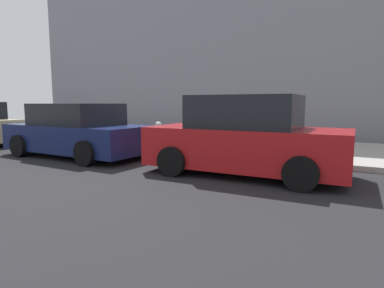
# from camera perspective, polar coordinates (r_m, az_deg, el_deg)

# --- Properties ---
(ground_plane) EXTENTS (40.00, 40.00, 0.00)m
(ground_plane) POSITION_cam_1_polar(r_m,az_deg,el_deg) (10.21, -8.18, -1.58)
(ground_plane) COLOR black
(sidewalk_curb) EXTENTS (18.00, 5.00, 0.14)m
(sidewalk_curb) POSITION_cam_1_polar(r_m,az_deg,el_deg) (12.28, -1.22, 0.30)
(sidewalk_curb) COLOR #9E9B93
(sidewalk_curb) RESTS_ON ground_plane
(building_facade_sidewalk_side) EXTENTS (24.00, 3.00, 10.62)m
(building_facade_sidewalk_side) POSITION_cam_1_polar(r_m,az_deg,el_deg) (17.23, 7.68, 19.77)
(building_facade_sidewalk_side) COLOR gray
(building_facade_sidewalk_side) RESTS_ON ground_plane
(suitcase_olive_0) EXTENTS (0.41, 0.26, 0.77)m
(suitcase_olive_0) POSITION_cam_1_polar(r_m,az_deg,el_deg) (9.09, 15.33, 0.33)
(suitcase_olive_0) COLOR #59601E
(suitcase_olive_0) RESTS_ON sidewalk_curb
(suitcase_red_1) EXTENTS (0.41, 0.21, 0.99)m
(suitcase_red_1) POSITION_cam_1_polar(r_m,az_deg,el_deg) (9.25, 12.53, 0.51)
(suitcase_red_1) COLOR red
(suitcase_red_1) RESTS_ON sidewalk_curb
(suitcase_silver_2) EXTENTS (0.38, 0.23, 0.97)m
(suitcase_silver_2) POSITION_cam_1_polar(r_m,az_deg,el_deg) (9.32, 9.69, 0.52)
(suitcase_silver_2) COLOR #9EA0A8
(suitcase_silver_2) RESTS_ON sidewalk_curb
(suitcase_navy_3) EXTENTS (0.36, 0.23, 0.96)m
(suitcase_navy_3) POSITION_cam_1_polar(r_m,az_deg,el_deg) (9.43, 7.09, 0.70)
(suitcase_navy_3) COLOR navy
(suitcase_navy_3) RESTS_ON sidewalk_curb
(suitcase_teal_4) EXTENTS (0.47, 0.22, 1.04)m
(suitcase_teal_4) POSITION_cam_1_polar(r_m,az_deg,el_deg) (9.66, 4.55, 1.02)
(suitcase_teal_4) COLOR #0F606B
(suitcase_teal_4) RESTS_ON sidewalk_curb
(suitcase_maroon_5) EXTENTS (0.36, 0.24, 0.93)m
(suitcase_maroon_5) POSITION_cam_1_polar(r_m,az_deg,el_deg) (9.89, 2.05, 1.16)
(suitcase_maroon_5) COLOR maroon
(suitcase_maroon_5) RESTS_ON sidewalk_curb
(suitcase_black_6) EXTENTS (0.39, 0.21, 1.01)m
(suitcase_black_6) POSITION_cam_1_polar(r_m,az_deg,el_deg) (10.15, -0.04, 1.38)
(suitcase_black_6) COLOR black
(suitcase_black_6) RESTS_ON sidewalk_curb
(suitcase_olive_7) EXTENTS (0.45, 0.26, 0.79)m
(suitcase_olive_7) POSITION_cam_1_polar(r_m,az_deg,el_deg) (10.34, -2.58, 1.42)
(suitcase_olive_7) COLOR #59601E
(suitcase_olive_7) RESTS_ON sidewalk_curb
(fire_hydrant) EXTENTS (0.39, 0.21, 0.81)m
(fire_hydrant) POSITION_cam_1_polar(r_m,az_deg,el_deg) (10.71, -5.98, 1.92)
(fire_hydrant) COLOR #99999E
(fire_hydrant) RESTS_ON sidewalk_curb
(bollard_post) EXTENTS (0.17, 0.17, 0.68)m
(bollard_post) POSITION_cam_1_polar(r_m,az_deg,el_deg) (11.04, -9.66, 1.57)
(bollard_post) COLOR #333338
(bollard_post) RESTS_ON sidewalk_curb
(parked_car_red_0) EXTENTS (4.29, 2.07, 1.72)m
(parked_car_red_0) POSITION_cam_1_polar(r_m,az_deg,el_deg) (7.06, 9.43, 1.03)
(parked_car_red_0) COLOR #AD1619
(parked_car_red_0) RESTS_ON ground_plane
(parked_car_navy_1) EXTENTS (4.54, 2.23, 1.55)m
(parked_car_navy_1) POSITION_cam_1_polar(r_m,az_deg,el_deg) (9.99, -19.72, 2.10)
(parked_car_navy_1) COLOR #141E4C
(parked_car_navy_1) RESTS_ON ground_plane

